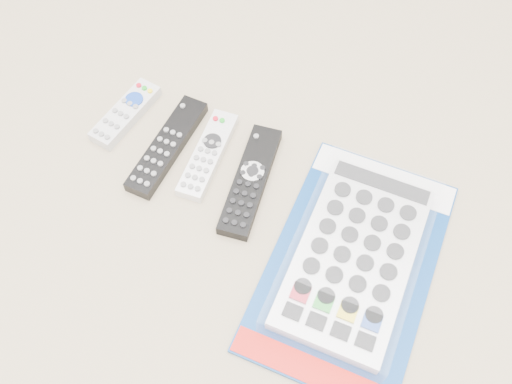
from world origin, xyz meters
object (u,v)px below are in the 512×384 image
at_px(jumbo_remote_packaged, 355,256).
at_px(remote_small_grey, 125,113).
at_px(remote_slim_black, 167,146).
at_px(remote_silver_dvd, 208,154).
at_px(remote_large_black, 250,181).

bearing_deg(jumbo_remote_packaged, remote_small_grey, 166.70).
xyz_separation_m(remote_slim_black, jumbo_remote_packaged, (0.35, -0.06, 0.01)).
bearing_deg(remote_silver_dvd, jumbo_remote_packaged, -20.85).
relative_size(remote_large_black, jumbo_remote_packaged, 0.54).
relative_size(remote_small_grey, remote_slim_black, 0.74).
bearing_deg(jumbo_remote_packaged, remote_slim_black, 168.22).
height_order(remote_slim_black, remote_silver_dvd, remote_slim_black).
bearing_deg(remote_small_grey, remote_large_black, -0.86).
bearing_deg(remote_slim_black, jumbo_remote_packaged, -9.95).
height_order(remote_slim_black, remote_large_black, same).
relative_size(remote_slim_black, jumbo_remote_packaged, 0.52).
xyz_separation_m(remote_large_black, jumbo_remote_packaged, (0.19, -0.06, 0.01)).
height_order(remote_slim_black, jumbo_remote_packaged, jumbo_remote_packaged).
distance_m(remote_slim_black, remote_large_black, 0.15).
bearing_deg(remote_slim_black, remote_small_grey, 163.30).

